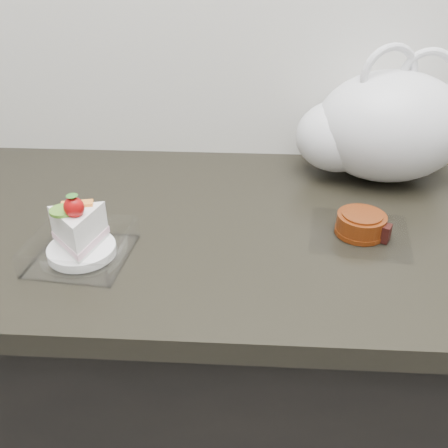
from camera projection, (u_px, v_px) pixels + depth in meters
The scene contains 4 objects.
counter at pixel (276, 386), 1.16m from camera, with size 2.04×0.64×0.90m.
cake_tray at pixel (80, 240), 0.81m from camera, with size 0.17×0.17×0.12m.
mooncake_wrap at pixel (361, 226), 0.88m from camera, with size 0.19×0.18×0.04m.
plastic_bag at pixel (380, 128), 1.03m from camera, with size 0.37×0.28×0.28m.
Camera 1 is at (-0.08, 0.89, 1.37)m, focal length 40.00 mm.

